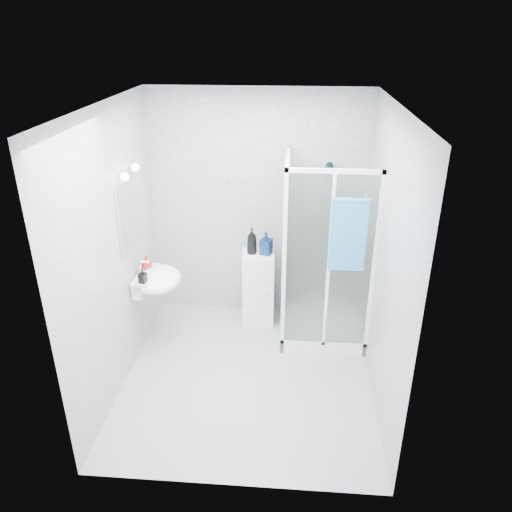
# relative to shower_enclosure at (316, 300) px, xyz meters

# --- Properties ---
(room) EXTENTS (2.40, 2.60, 2.60)m
(room) POSITION_rel_shower_enclosure_xyz_m (-0.67, -0.77, 0.85)
(room) COLOR silver
(room) RESTS_ON ground
(shower_enclosure) EXTENTS (0.90, 0.95, 2.00)m
(shower_enclosure) POSITION_rel_shower_enclosure_xyz_m (0.00, 0.00, 0.00)
(shower_enclosure) COLOR white
(shower_enclosure) RESTS_ON ground
(wall_basin) EXTENTS (0.46, 0.56, 0.35)m
(wall_basin) POSITION_rel_shower_enclosure_xyz_m (-1.66, -0.32, 0.35)
(wall_basin) COLOR white
(wall_basin) RESTS_ON ground
(mirror) EXTENTS (0.02, 0.60, 0.70)m
(mirror) POSITION_rel_shower_enclosure_xyz_m (-1.85, -0.32, 1.05)
(mirror) COLOR white
(mirror) RESTS_ON room
(vanity_lights) EXTENTS (0.10, 0.40, 0.08)m
(vanity_lights) POSITION_rel_shower_enclosure_xyz_m (-1.80, -0.32, 1.47)
(vanity_lights) COLOR silver
(vanity_lights) RESTS_ON room
(wall_hooks) EXTENTS (0.23, 0.06, 0.03)m
(wall_hooks) POSITION_rel_shower_enclosure_xyz_m (-0.92, 0.49, 1.17)
(wall_hooks) COLOR silver
(wall_hooks) RESTS_ON room
(storage_cabinet) EXTENTS (0.37, 0.39, 0.85)m
(storage_cabinet) POSITION_rel_shower_enclosure_xyz_m (-0.65, 0.26, -0.02)
(storage_cabinet) COLOR white
(storage_cabinet) RESTS_ON ground
(hand_towel) EXTENTS (0.34, 0.05, 0.72)m
(hand_towel) POSITION_rel_shower_enclosure_xyz_m (0.24, -0.40, 0.96)
(hand_towel) COLOR #3284BD
(hand_towel) RESTS_ON shower_enclosure
(shampoo_bottle_a) EXTENTS (0.14, 0.14, 0.30)m
(shampoo_bottle_a) POSITION_rel_shower_enclosure_xyz_m (-0.72, 0.28, 0.56)
(shampoo_bottle_a) COLOR black
(shampoo_bottle_a) RESTS_ON storage_cabinet
(shampoo_bottle_b) EXTENTS (0.15, 0.15, 0.26)m
(shampoo_bottle_b) POSITION_rel_shower_enclosure_xyz_m (-0.56, 0.27, 0.54)
(shampoo_bottle_b) COLOR #0C2049
(shampoo_bottle_b) RESTS_ON storage_cabinet
(soap_dispenser_orange) EXTENTS (0.13, 0.13, 0.15)m
(soap_dispenser_orange) POSITION_rel_shower_enclosure_xyz_m (-1.77, -0.21, 0.49)
(soap_dispenser_orange) COLOR #B11D14
(soap_dispenser_orange) RESTS_ON wall_basin
(soap_dispenser_black) EXTENTS (0.09, 0.09, 0.15)m
(soap_dispenser_black) POSITION_rel_shower_enclosure_xyz_m (-1.72, -0.51, 0.49)
(soap_dispenser_black) COLOR black
(soap_dispenser_black) RESTS_ON wall_basin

